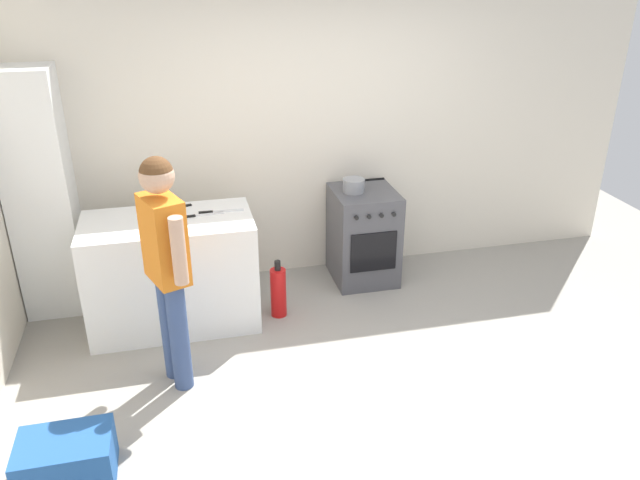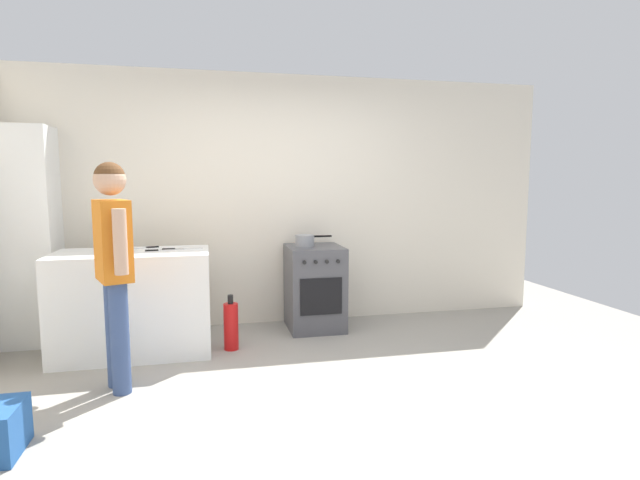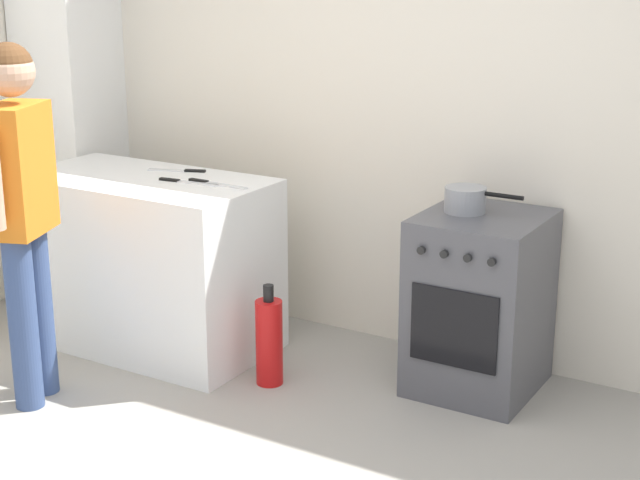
% 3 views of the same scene
% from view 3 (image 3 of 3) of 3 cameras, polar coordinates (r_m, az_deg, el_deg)
% --- Properties ---
extents(back_wall, '(6.00, 0.10, 2.60)m').
position_cam_3_polar(back_wall, '(4.90, 7.58, 8.05)').
color(back_wall, silver).
rests_on(back_wall, ground).
extents(counter_unit, '(1.30, 0.70, 0.90)m').
position_cam_3_polar(counter_unit, '(5.18, -10.05, -1.26)').
color(counter_unit, white).
rests_on(counter_unit, ground).
extents(oven_left, '(0.55, 0.62, 0.85)m').
position_cam_3_polar(oven_left, '(4.65, 9.28, -3.62)').
color(oven_left, '#4C4C51').
rests_on(oven_left, ground).
extents(pot, '(0.37, 0.19, 0.12)m').
position_cam_3_polar(pot, '(4.55, 8.48, 2.34)').
color(pot, gray).
rests_on(pot, oven_left).
extents(knife_chef, '(0.30, 0.14, 0.01)m').
position_cam_3_polar(knife_chef, '(5.18, -8.20, 4.03)').
color(knife_chef, silver).
rests_on(knife_chef, counter_unit).
extents(knife_carving, '(0.33, 0.07, 0.01)m').
position_cam_3_polar(knife_carving, '(4.92, -7.82, 3.37)').
color(knife_carving, silver).
rests_on(knife_carving, counter_unit).
extents(knife_bread, '(0.35, 0.04, 0.01)m').
position_cam_3_polar(knife_bread, '(4.86, -6.12, 3.28)').
color(knife_bread, silver).
rests_on(knife_bread, counter_unit).
extents(person, '(0.31, 0.54, 1.64)m').
position_cam_3_polar(person, '(4.50, -17.05, 2.56)').
color(person, '#384C7A').
rests_on(person, ground).
extents(fire_extinguisher, '(0.13, 0.13, 0.50)m').
position_cam_3_polar(fire_extinguisher, '(4.71, -2.98, -5.90)').
color(fire_extinguisher, red).
rests_on(fire_extinguisher, ground).
extents(larder_cabinet, '(0.48, 0.44, 2.00)m').
position_cam_3_polar(larder_cabinet, '(6.03, -14.22, 6.38)').
color(larder_cabinet, white).
rests_on(larder_cabinet, ground).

